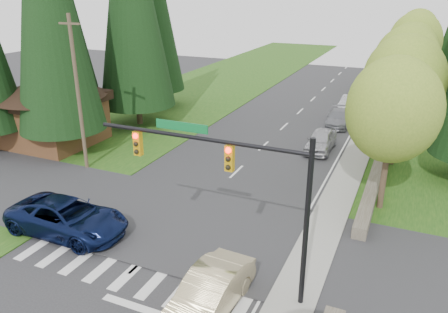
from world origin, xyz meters
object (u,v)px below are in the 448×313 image
Objects in this scene: suv_navy at (67,217)px; parked_car_d at (368,95)px; sedan_champagne at (209,293)px; parked_car_e at (368,81)px; parked_car_b at (338,118)px; parked_car_a at (321,141)px; parked_car_c at (349,103)px.

suv_navy reaches higher than parked_car_d.
sedan_champagne is at bearing -104.42° from suv_navy.
sedan_champagne is 43.81m from parked_car_e.
sedan_champagne reaches higher than parked_car_e.
parked_car_b is at bearing -95.88° from parked_car_d.
suv_navy is 19.01m from parked_car_a.
suv_navy reaches higher than sedan_champagne.
parked_car_d is at bearing 90.92° from sedan_champagne.
parked_car_c is at bearing 93.16° from sedan_champagne.
parked_car_d is 8.19m from parked_car_e.
sedan_champagne is at bearing -85.23° from parked_car_c.
sedan_champagne is 1.06× the size of parked_car_b.
sedan_champagne is 9.12m from suv_navy.
sedan_champagne is at bearing -86.41° from parked_car_e.
parked_car_c is at bearing -87.93° from parked_car_e.
parked_car_d reaches higher than parked_car_b.
suv_navy reaches higher than parked_car_a.
sedan_champagne reaches higher than parked_car_d.
sedan_champagne is 1.01× the size of parked_car_e.
suv_navy is 1.40× the size of parked_car_d.
sedan_champagne reaches higher than parked_car_c.
parked_car_d is (10.29, 33.42, -0.11)m from suv_navy.
suv_navy is 1.55× the size of parked_car_c.
suv_navy is 1.28× the size of parked_car_e.
parked_car_d is at bearing 76.00° from parked_car_b.
parked_car_a is at bearing -28.01° from suv_navy.
parked_car_c is 0.90× the size of parked_car_d.
parked_car_b is 9.73m from parked_car_d.
suv_navy reaches higher than parked_car_b.
sedan_champagne reaches higher than parked_car_a.
suv_navy is at bearing -116.23° from parked_car_b.
parked_car_c is at bearing -108.53° from parked_car_d.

